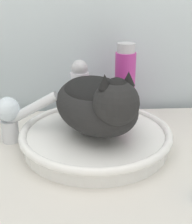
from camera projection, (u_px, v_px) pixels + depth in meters
name	position (u px, v px, depth m)	size (l,w,h in m)	color
sink_basin	(96.00, 136.00, 0.79)	(0.38, 0.38, 0.05)	white
cat	(98.00, 102.00, 0.74)	(0.26, 0.32, 0.17)	black
faucet	(13.00, 115.00, 0.79)	(0.17, 0.07, 0.14)	silver
lotion_bottle_white	(80.00, 91.00, 0.91)	(0.05, 0.05, 0.18)	silver
shampoo_bottle_tall	(125.00, 84.00, 0.91)	(0.06, 0.06, 0.23)	#B2338C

